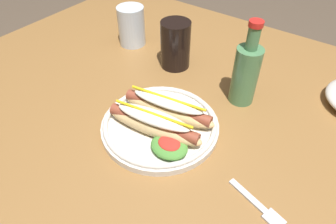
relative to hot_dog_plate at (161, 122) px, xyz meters
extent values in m
cube|color=olive|center=(0.00, 0.10, -0.04)|extent=(1.40, 1.07, 0.04)
cylinder|color=olive|center=(-0.61, 0.54, -0.41)|extent=(0.06, 0.06, 0.70)
cylinder|color=silver|center=(0.00, 0.00, -0.02)|extent=(0.27, 0.27, 0.02)
torus|color=silver|center=(0.00, 0.00, -0.01)|extent=(0.26, 0.26, 0.01)
ellipsoid|color=tan|center=(0.00, -0.03, 0.01)|extent=(0.23, 0.08, 0.04)
cylinder|color=brown|center=(0.00, -0.03, 0.02)|extent=(0.21, 0.06, 0.03)
ellipsoid|color=silver|center=(0.00, -0.03, 0.04)|extent=(0.18, 0.07, 0.02)
cylinder|color=yellow|center=(0.00, -0.03, 0.05)|extent=(0.18, 0.03, 0.01)
ellipsoid|color=tan|center=(-0.01, 0.03, 0.01)|extent=(0.23, 0.08, 0.04)
cylinder|color=brown|center=(-0.01, 0.03, 0.02)|extent=(0.21, 0.06, 0.03)
ellipsoid|color=silver|center=(-0.01, 0.03, 0.04)|extent=(0.18, 0.07, 0.02)
cylinder|color=yellow|center=(-0.01, 0.03, 0.05)|extent=(0.18, 0.03, 0.01)
ellipsoid|color=#4C8C38|center=(0.06, -0.05, 0.00)|extent=(0.08, 0.07, 0.02)
ellipsoid|color=red|center=(0.06, -0.05, 0.01)|extent=(0.05, 0.04, 0.01)
cube|color=silver|center=(0.24, -0.04, -0.02)|extent=(0.08, 0.04, 0.00)
cube|color=silver|center=(0.29, -0.06, -0.02)|extent=(0.04, 0.04, 0.00)
cylinder|color=black|center=(-0.13, 0.24, 0.04)|extent=(0.08, 0.08, 0.14)
cylinder|color=silver|center=(-0.31, 0.26, 0.03)|extent=(0.08, 0.08, 0.12)
cylinder|color=#4C7F51|center=(0.10, 0.21, 0.05)|extent=(0.06, 0.06, 0.15)
cylinder|color=#4C7F51|center=(0.10, 0.21, 0.15)|extent=(0.03, 0.03, 0.06)
cylinder|color=red|center=(0.10, 0.21, 0.18)|extent=(0.03, 0.03, 0.01)
camera|label=1|loc=(0.30, -0.38, 0.47)|focal=31.84mm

